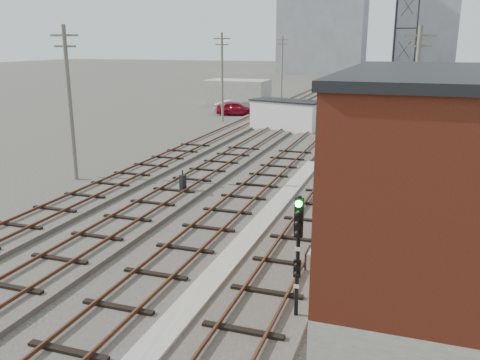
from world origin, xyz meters
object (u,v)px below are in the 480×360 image
at_px(switch_stand, 183,183).
at_px(car_silver, 234,107).
at_px(car_grey, 251,109).
at_px(car_red, 236,108).
at_px(site_trailer, 287,115).
at_px(signal_mast, 298,251).

relative_size(switch_stand, car_silver, 0.27).
height_order(switch_stand, car_silver, car_silver).
bearing_deg(car_grey, car_red, 128.17).
bearing_deg(site_trailer, car_silver, 147.50).
height_order(switch_stand, car_grey, car_grey).
height_order(signal_mast, car_silver, signal_mast).
bearing_deg(switch_stand, car_red, 123.62).
bearing_deg(switch_stand, site_trailer, 108.47).
distance_m(switch_stand, car_red, 31.34).
distance_m(signal_mast, car_grey, 44.94).
bearing_deg(car_silver, car_red, -166.56).
relative_size(site_trailer, car_grey, 1.56).
xyz_separation_m(signal_mast, car_red, (-16.37, 41.37, -1.50)).
xyz_separation_m(site_trailer, car_grey, (-6.56, 9.36, -0.76)).
bearing_deg(car_red, car_grey, -73.62).
bearing_deg(car_grey, signal_mast, -156.74).
height_order(car_red, car_grey, car_red).
bearing_deg(car_silver, site_trailer, -153.00).
bearing_deg(car_grey, switch_stand, -165.10).
relative_size(signal_mast, car_silver, 0.85).
bearing_deg(signal_mast, car_silver, 111.82).
bearing_deg(car_grey, car_silver, 84.04).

